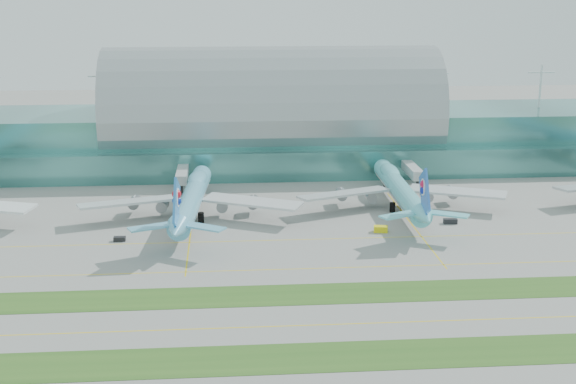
{
  "coord_description": "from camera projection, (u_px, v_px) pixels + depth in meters",
  "views": [
    {
      "loc": [
        -17.15,
        -158.72,
        65.28
      ],
      "look_at": [
        0.0,
        55.0,
        9.0
      ],
      "focal_mm": 50.0,
      "sensor_mm": 36.0,
      "label": 1
    }
  ],
  "objects": [
    {
      "name": "taxiline_d",
      "position": [
        293.0,
        240.0,
        209.5
      ],
      "size": [
        420.0,
        0.35,
        0.01
      ],
      "primitive_type": "cube",
      "color": "yellow",
      "rests_on": "ground"
    },
    {
      "name": "taxiline_c",
      "position": [
        301.0,
        269.0,
        188.29
      ],
      "size": [
        420.0,
        0.35,
        0.01
      ],
      "primitive_type": "cube",
      "color": "yellow",
      "rests_on": "ground"
    },
    {
      "name": "grass_strip_far",
      "position": [
        308.0,
        294.0,
        172.85
      ],
      "size": [
        420.0,
        12.0,
        0.08
      ],
      "primitive_type": "cube",
      "color": "#2D591E",
      "rests_on": "ground"
    },
    {
      "name": "grass_strip_near",
      "position": [
        325.0,
        357.0,
        143.93
      ],
      "size": [
        420.0,
        12.0,
        0.08
      ],
      "primitive_type": "cube",
      "color": "#2D591E",
      "rests_on": "ground"
    },
    {
      "name": "gse_e",
      "position": [
        381.0,
        229.0,
        215.81
      ],
      "size": [
        4.06,
        2.87,
        1.65
      ],
      "primitive_type": "cube",
      "rotation": [
        0.0,
        0.0,
        -0.19
      ],
      "color": "yellow",
      "rests_on": "ground"
    },
    {
      "name": "airliner_b",
      "position": [
        192.0,
        197.0,
        227.15
      ],
      "size": [
        63.48,
        72.26,
        19.88
      ],
      "rotation": [
        0.0,
        0.0,
        -0.08
      ],
      "color": "#62B7D8",
      "rests_on": "ground"
    },
    {
      "name": "ground",
      "position": [
        309.0,
        298.0,
        170.93
      ],
      "size": [
        700.0,
        700.0,
        0.0
      ],
      "primitive_type": "plane",
      "color": "gray",
      "rests_on": "ground"
    },
    {
      "name": "terminal",
      "position": [
        272.0,
        127.0,
        291.49
      ],
      "size": [
        340.0,
        69.1,
        36.0
      ],
      "color": "#3D7A75",
      "rests_on": "ground"
    },
    {
      "name": "gse_c",
      "position": [
        120.0,
        239.0,
        208.27
      ],
      "size": [
        3.08,
        1.76,
        1.18
      ],
      "primitive_type": "cube",
      "rotation": [
        0.0,
        0.0,
        -0.03
      ],
      "color": "black",
      "rests_on": "ground"
    },
    {
      "name": "taxiline_b",
      "position": [
        316.0,
        325.0,
        157.43
      ],
      "size": [
        420.0,
        0.35,
        0.01
      ],
      "primitive_type": "cube",
      "color": "yellow",
      "rests_on": "ground"
    },
    {
      "name": "airliner_c",
      "position": [
        400.0,
        188.0,
        237.45
      ],
      "size": [
        62.39,
        70.71,
        19.48
      ],
      "rotation": [
        0.0,
        0.0,
        -0.02
      ],
      "color": "#61CBD6",
      "rests_on": "ground"
    },
    {
      "name": "gse_f",
      "position": [
        450.0,
        221.0,
        223.35
      ],
      "size": [
        3.81,
        1.81,
        1.41
      ],
      "primitive_type": "cube",
      "rotation": [
        0.0,
        0.0,
        -0.05
      ],
      "color": "black",
      "rests_on": "ground"
    },
    {
      "name": "gse_d",
      "position": [
        174.0,
        225.0,
        219.44
      ],
      "size": [
        3.12,
        1.91,
        1.4
      ],
      "primitive_type": "cube",
      "rotation": [
        0.0,
        0.0,
        -0.1
      ],
      "color": "black",
      "rests_on": "ground"
    }
  ]
}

